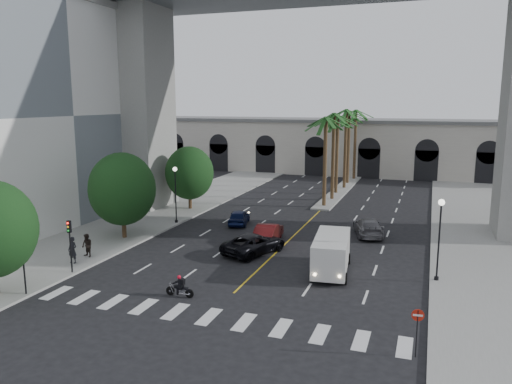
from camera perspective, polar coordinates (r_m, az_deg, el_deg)
name	(u,v)px	position (r m, az deg, el deg)	size (l,w,h in m)	color
ground	(220,306)	(28.65, -4.11, -12.86)	(140.00, 140.00, 0.00)	black
sidewalk_left	(137,222)	(48.07, -13.43, -3.40)	(8.00, 100.00, 0.15)	gray
sidewalk_right	(488,255)	(40.89, 24.95, -6.54)	(8.00, 100.00, 0.15)	gray
median	(340,191)	(63.98, 9.60, 0.16)	(2.00, 24.00, 0.20)	gray
building_left	(2,112)	(52.15, -27.03, 8.19)	(16.50, 32.50, 20.60)	white
pier_building	(360,146)	(80.11, 11.82, 5.13)	(71.00, 10.50, 8.50)	beige
bridge	(353,17)	(47.20, 11.06, 18.99)	(75.00, 13.00, 26.00)	gray
palm_a	(326,122)	(53.21, 8.00, 7.92)	(3.20, 3.20, 10.30)	#47331E
palm_b	(334,118)	(57.10, 8.92, 8.33)	(3.20, 3.20, 10.60)	#47331E
palm_c	(338,121)	(61.10, 9.33, 8.01)	(3.20, 3.20, 10.10)	#47331E
palm_d	(346,114)	(64.96, 10.30, 8.76)	(3.20, 3.20, 10.90)	#47331E
palm_e	(349,117)	(68.96, 10.62, 8.46)	(3.20, 3.20, 10.40)	#47331E
palm_f	(356,114)	(72.86, 11.37, 8.74)	(3.20, 3.20, 10.70)	#47331E
street_tree_mid	(122,189)	(42.08, -15.05, 0.33)	(5.44, 5.44, 7.21)	#382616
street_tree_far	(189,173)	(52.32, -7.61, 2.17)	(5.04, 5.04, 6.68)	#382616
lamp_post_left_far	(176,190)	(46.45, -9.19, 0.24)	(0.40, 0.40, 5.35)	black
lamp_post_right	(439,233)	(33.09, 20.23, -4.39)	(0.40, 0.40, 5.35)	black
traffic_signal_near	(23,255)	(32.01, -25.10, -6.56)	(0.25, 0.18, 3.65)	black
traffic_signal_far	(70,238)	(34.83, -20.51, -4.90)	(0.25, 0.18, 3.65)	black
motorcycle_rider	(181,287)	(29.94, -8.62, -10.69)	(1.81, 0.49, 1.30)	black
car_a	(329,263)	(33.59, 8.29, -8.07)	(1.71, 4.25, 1.45)	#A2A3A6
car_b	(268,232)	(40.63, 1.41, -4.64)	(1.62, 4.65, 1.53)	#4B0F10
car_c	(254,243)	(37.56, -0.20, -5.90)	(2.53, 5.48, 1.52)	black
car_d	(368,227)	(43.51, 12.69, -3.92)	(2.07, 5.09, 1.48)	slate
car_e	(239,217)	(46.22, -1.96, -2.88)	(1.63, 4.06, 1.38)	#0D163D
cargo_van	(331,253)	(33.68, 8.60, -6.87)	(2.85, 5.98, 2.46)	silver
pedestrian_a	(73,250)	(37.12, -20.23, -6.25)	(0.68, 0.45, 1.86)	black
pedestrian_b	(87,245)	(38.24, -18.75, -5.81)	(0.82, 0.64, 1.69)	black
do_not_enter_sign	(417,322)	(23.87, 17.97, -14.00)	(0.55, 0.08, 2.26)	black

